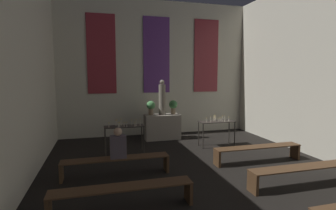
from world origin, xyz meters
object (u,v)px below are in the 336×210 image
pew_back_right (258,150)px  candle_rack_right (217,125)px  altar (162,127)px  pew_third_right (303,171)px  candle_rack_left (124,130)px  person_seated (118,145)px  statue (162,98)px  pew_third_left (123,192)px  flower_vase_right (173,106)px  flower_vase_left (151,106)px  pew_back_left (116,162)px

pew_back_right → candle_rack_right: bearing=101.7°
altar → candle_rack_right: bearing=-42.3°
pew_third_right → pew_back_right: bearing=90.0°
candle_rack_left → person_seated: person_seated is taller
altar → statue: size_ratio=1.01×
candle_rack_right → pew_third_left: size_ratio=0.48×
flower_vase_right → person_seated: flower_vase_right is taller
pew_back_right → flower_vase_right: bearing=114.9°
pew_back_right → person_seated: 3.67m
altar → candle_rack_left: size_ratio=1.09×
flower_vase_left → pew_back_right: flower_vase_left is taller
pew_third_left → pew_third_right: size_ratio=1.00×
statue → pew_back_left: statue is taller
pew_third_right → candle_rack_left: bearing=135.0°
flower_vase_left → candle_rack_left: flower_vase_left is taller
flower_vase_left → pew_third_right: bearing=-64.3°
pew_third_left → flower_vase_left: bearing=72.9°
flower_vase_left → flower_vase_right: 0.82m
candle_rack_left → pew_back_right: candle_rack_left is taller
altar → person_seated: person_seated is taller
altar → statue: statue is taller
statue → pew_third_right: 5.17m
altar → pew_third_left: bearing=-111.5°
statue → flower_vase_left: (-0.41, 0.00, -0.27)m
altar → candle_rack_left: bearing=-137.6°
pew_back_right → pew_third_right: bearing=-90.0°
pew_third_right → person_seated: size_ratio=3.47×
flower_vase_right → flower_vase_left: bearing=180.0°
pew_back_left → flower_vase_right: bearing=53.9°
statue → pew_third_left: bearing=-111.5°
pew_back_left → flower_vase_left: bearing=65.1°
statue → flower_vase_right: bearing=0.0°
altar → person_seated: size_ratio=1.81×
flower_vase_left → pew_third_left: bearing=-107.1°
flower_vase_right → person_seated: 3.83m
pew_third_right → pew_back_left: bearing=156.7°
flower_vase_right → pew_back_right: 3.53m
candle_rack_right → person_seated: bearing=-152.1°
candle_rack_left → candle_rack_right: size_ratio=1.00×
pew_back_right → person_seated: size_ratio=3.47×
statue → pew_back_right: statue is taller
candle_rack_left → pew_third_left: candle_rack_left is taller
candle_rack_left → person_seated: bearing=-100.2°
pew_back_left → pew_back_right: 3.70m
statue → candle_rack_right: bearing=-42.3°
candle_rack_right → pew_third_left: bearing=-135.0°
altar → statue: 1.03m
pew_back_left → pew_back_right: (3.70, 0.00, 0.00)m
flower_vase_left → pew_back_right: 3.93m
altar → candle_rack_right: 2.03m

